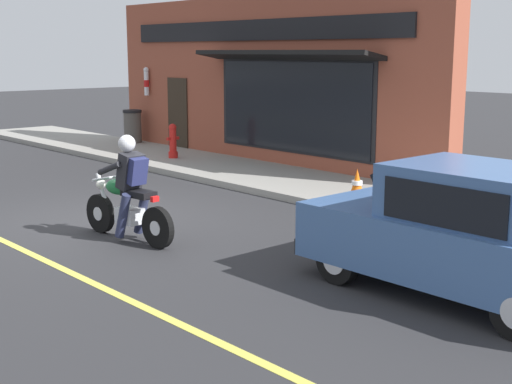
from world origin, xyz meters
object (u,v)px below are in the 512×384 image
Objects in this scene: traffic_cone at (357,185)px; trash_bin at (133,126)px; car_hatchback at (462,233)px; fire_hydrant at (173,141)px; motorcycle_with_rider at (128,197)px.

traffic_cone is 0.61× the size of trash_bin.
traffic_cone is at bearing -99.00° from trash_bin.
fire_hydrant is at bearing 71.99° from car_hatchback.
car_hatchback is (1.53, -4.78, 0.09)m from motorcycle_with_rider.
traffic_cone is (4.32, -0.87, -0.25)m from motorcycle_with_rider.
trash_bin reaches higher than traffic_cone.
fire_hydrant is at bearing -105.54° from trash_bin.
trash_bin is (0.94, 3.38, 0.06)m from fire_hydrant.
car_hatchback is at bearing -107.42° from trash_bin.
trash_bin is (1.59, 10.05, 0.20)m from traffic_cone.
motorcycle_with_rider is at bearing 107.70° from car_hatchback.
trash_bin reaches higher than fire_hydrant.
car_hatchback is 11.13m from fire_hydrant.
fire_hydrant is 0.90× the size of trash_bin.
motorcycle_with_rider is at bearing -122.76° from trash_bin.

